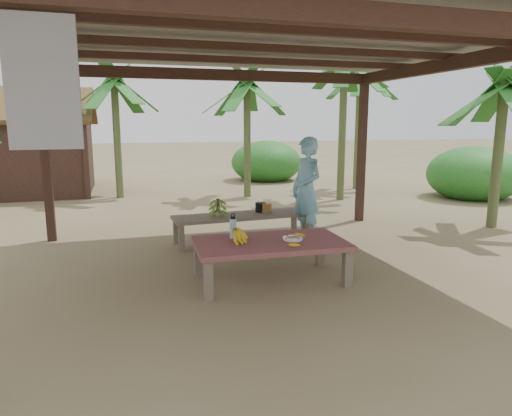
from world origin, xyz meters
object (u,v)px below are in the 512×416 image
object	(u,v)px
plate	(293,239)
cooking_pot	(261,207)
ripe_banana_bunch	(234,235)
woman	(306,190)
work_table	(270,246)
water_flask	(233,228)
bench	(242,218)

from	to	relation	value
plate	cooking_pot	bearing A→B (deg)	83.93
ripe_banana_bunch	woman	xyz separation A→B (m)	(1.57, 1.59, 0.25)
work_table	ripe_banana_bunch	distance (m)	0.46
water_flask	woman	world-z (taller)	woman
work_table	water_flask	world-z (taller)	water_flask
plate	water_flask	world-z (taller)	water_flask
cooking_pot	ripe_banana_bunch	bearing A→B (deg)	-115.27
plate	water_flask	distance (m)	0.74
water_flask	work_table	bearing A→B (deg)	-33.18
cooking_pot	woman	bearing A→B (deg)	-28.56
plate	water_flask	bearing A→B (deg)	155.95
cooking_pot	water_flask	bearing A→B (deg)	-116.90
ripe_banana_bunch	cooking_pot	size ratio (longest dim) A/B	1.70
plate	woman	bearing A→B (deg)	62.60
work_table	water_flask	distance (m)	0.51
woman	cooking_pot	bearing A→B (deg)	-133.18
water_flask	cooking_pot	size ratio (longest dim) A/B	1.76
work_table	plate	bearing A→B (deg)	-6.28
work_table	bench	distance (m)	1.91
ripe_banana_bunch	cooking_pot	bearing A→B (deg)	64.73
ripe_banana_bunch	woman	world-z (taller)	woman
cooking_pot	bench	bearing A→B (deg)	-164.01
work_table	woman	size ratio (longest dim) A/B	1.09
bench	cooking_pot	size ratio (longest dim) A/B	12.60
work_table	cooking_pot	size ratio (longest dim) A/B	10.33
plate	cooking_pot	xyz separation A→B (m)	(0.22, 2.05, 0.01)
work_table	ripe_banana_bunch	size ratio (longest dim) A/B	6.09
work_table	ripe_banana_bunch	xyz separation A→B (m)	(-0.43, 0.06, 0.16)
plate	woman	xyz separation A→B (m)	(0.87, 1.69, 0.32)
plate	work_table	bearing A→B (deg)	171.77
bench	water_flask	world-z (taller)	water_flask
ripe_banana_bunch	plate	world-z (taller)	ripe_banana_bunch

